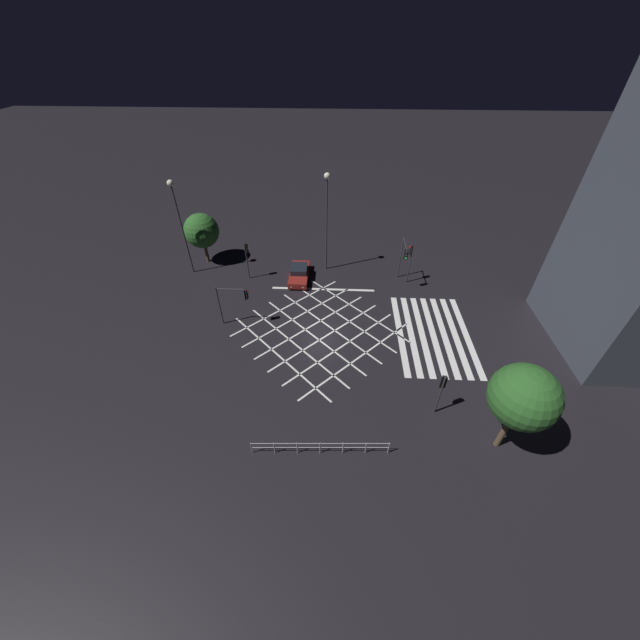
# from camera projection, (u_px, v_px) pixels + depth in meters

# --- Properties ---
(ground_plane) EXTENTS (200.00, 200.00, 0.00)m
(ground_plane) POSITION_uv_depth(u_px,v_px,m) (320.00, 330.00, 29.69)
(ground_plane) COLOR black
(road_markings) EXTENTS (14.74, 19.64, 0.01)m
(road_markings) POSITION_uv_depth(u_px,v_px,m) (387.00, 330.00, 29.71)
(road_markings) COLOR silver
(road_markings) RESTS_ON ground_plane
(traffic_light_ne_cross) EXTENTS (0.36, 0.39, 3.89)m
(traffic_light_ne_cross) POSITION_uv_depth(u_px,v_px,m) (247.00, 253.00, 33.96)
(traffic_light_ne_cross) COLOR #2D2D30
(traffic_light_ne_cross) RESTS_ON ground_plane
(traffic_light_median_north) EXTENTS (0.36, 2.62, 3.72)m
(traffic_light_median_north) POSITION_uv_depth(u_px,v_px,m) (235.00, 298.00, 28.55)
(traffic_light_median_north) COLOR #2D2D30
(traffic_light_median_north) RESTS_ON ground_plane
(traffic_light_se_cross) EXTENTS (0.36, 0.39, 4.02)m
(traffic_light_se_cross) POSITION_uv_depth(u_px,v_px,m) (410.00, 256.00, 33.39)
(traffic_light_se_cross) COLOR #2D2D30
(traffic_light_se_cross) RESTS_ON ground_plane
(traffic_light_se_main) EXTENTS (2.59, 0.36, 4.43)m
(traffic_light_se_main) POSITION_uv_depth(u_px,v_px,m) (404.00, 255.00, 32.85)
(traffic_light_se_main) COLOR #2D2D30
(traffic_light_se_main) RESTS_ON ground_plane
(traffic_light_sw_main) EXTENTS (0.39, 0.36, 3.37)m
(traffic_light_sw_main) POSITION_uv_depth(u_px,v_px,m) (442.00, 387.00, 21.99)
(traffic_light_sw_main) COLOR #2D2D30
(traffic_light_sw_main) RESTS_ON ground_plane
(street_lamp_east) EXTENTS (0.57, 0.57, 9.71)m
(street_lamp_east) POSITION_uv_depth(u_px,v_px,m) (327.00, 202.00, 32.57)
(street_lamp_east) COLOR #2D2D30
(street_lamp_east) RESTS_ON ground_plane
(street_lamp_west) EXTENTS (0.59, 0.59, 9.30)m
(street_lamp_west) POSITION_uv_depth(u_px,v_px,m) (177.00, 207.00, 32.24)
(street_lamp_west) COLOR #2D2D30
(street_lamp_west) RESTS_ON ground_plane
(street_tree_near) EXTENTS (3.48, 3.48, 5.26)m
(street_tree_near) POSITION_uv_depth(u_px,v_px,m) (202.00, 231.00, 36.04)
(street_tree_near) COLOR brown
(street_tree_near) RESTS_ON ground_plane
(street_tree_far) EXTENTS (3.63, 3.63, 6.39)m
(street_tree_far) POSITION_uv_depth(u_px,v_px,m) (524.00, 397.00, 18.73)
(street_tree_far) COLOR brown
(street_tree_far) RESTS_ON ground_plane
(waiting_car) EXTENTS (4.47, 1.79, 1.31)m
(waiting_car) POSITION_uv_depth(u_px,v_px,m) (299.00, 273.00, 35.32)
(waiting_car) COLOR maroon
(waiting_car) RESTS_ON ground_plane
(pedestrian_railing) EXTENTS (0.45, 8.09, 1.05)m
(pedestrian_railing) POSITION_uv_depth(u_px,v_px,m) (320.00, 447.00, 20.79)
(pedestrian_railing) COLOR #B7B7BC
(pedestrian_railing) RESTS_ON ground_plane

